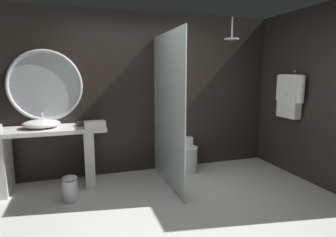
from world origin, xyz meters
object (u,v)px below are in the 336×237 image
at_px(round_wall_mirror, 45,86).
at_px(waste_bin, 70,188).
at_px(rain_shower_head, 232,37).
at_px(tissue_box, 84,124).
at_px(hanging_bathrobe, 289,95).
at_px(folded_hand_towel, 95,124).
at_px(vessel_sink, 41,124).
at_px(toilet, 185,156).
at_px(tumbler_cup, 0,128).

distance_m(round_wall_mirror, waste_bin, 1.55).
distance_m(rain_shower_head, waste_bin, 3.25).
bearing_deg(waste_bin, tissue_box, 68.82).
height_order(tissue_box, round_wall_mirror, round_wall_mirror).
height_order(hanging_bathrobe, folded_hand_towel, hanging_bathrobe).
height_order(round_wall_mirror, waste_bin, round_wall_mirror).
relative_size(vessel_sink, tissue_box, 2.90).
xyz_separation_m(rain_shower_head, hanging_bathrobe, (0.84, -0.39, -0.89)).
bearing_deg(rain_shower_head, toilet, 162.44).
bearing_deg(rain_shower_head, tumbler_cup, 178.51).
bearing_deg(tissue_box, tumbler_cup, -176.28).
xyz_separation_m(vessel_sink, toilet, (2.18, 0.06, -0.68)).
height_order(toilet, waste_bin, toilet).
bearing_deg(folded_hand_towel, toilet, 10.47).
height_order(tumbler_cup, waste_bin, tumbler_cup).
relative_size(vessel_sink, rain_shower_head, 1.46).
height_order(vessel_sink, tumbler_cup, vessel_sink).
xyz_separation_m(vessel_sink, rain_shower_head, (2.86, -0.16, 1.25)).
bearing_deg(tumbler_cup, toilet, 2.71).
relative_size(vessel_sink, folded_hand_towel, 1.78).
relative_size(waste_bin, folded_hand_towel, 1.21).
bearing_deg(rain_shower_head, round_wall_mirror, 171.48).
bearing_deg(tumbler_cup, hanging_bathrobe, -6.55).
height_order(vessel_sink, hanging_bathrobe, hanging_bathrobe).
bearing_deg(folded_hand_towel, tissue_box, 124.53).
bearing_deg(waste_bin, tumbler_cup, 150.02).
distance_m(vessel_sink, rain_shower_head, 3.13).
height_order(hanging_bathrobe, toilet, hanging_bathrobe).
relative_size(rain_shower_head, folded_hand_towel, 1.22).
height_order(rain_shower_head, hanging_bathrobe, rain_shower_head).
height_order(round_wall_mirror, toilet, round_wall_mirror).
bearing_deg(folded_hand_towel, hanging_bathrobe, -6.42).
bearing_deg(tissue_box, hanging_bathrobe, -9.95).
distance_m(vessel_sink, toilet, 2.29).
height_order(waste_bin, folded_hand_towel, folded_hand_towel).
bearing_deg(tissue_box, folded_hand_towel, -55.47).
bearing_deg(hanging_bathrobe, folded_hand_towel, 173.58).
distance_m(rain_shower_head, folded_hand_towel, 2.49).
distance_m(vessel_sink, round_wall_mirror, 0.58).
xyz_separation_m(vessel_sink, waste_bin, (0.35, -0.56, -0.77)).
bearing_deg(vessel_sink, waste_bin, -58.04).
bearing_deg(toilet, folded_hand_towel, -169.53).
relative_size(tumbler_cup, folded_hand_towel, 0.34).
distance_m(round_wall_mirror, folded_hand_towel, 0.96).
xyz_separation_m(vessel_sink, folded_hand_towel, (0.71, -0.22, -0.01)).
height_order(tissue_box, waste_bin, tissue_box).
bearing_deg(hanging_bathrobe, toilet, 158.18).
bearing_deg(folded_hand_towel, tumbler_cup, 173.15).
bearing_deg(waste_bin, vessel_sink, 121.96).
distance_m(tissue_box, rain_shower_head, 2.63).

